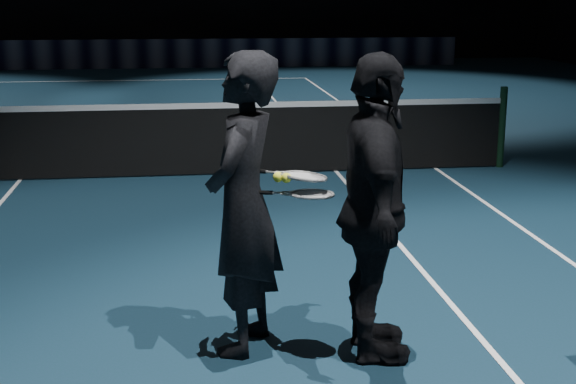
# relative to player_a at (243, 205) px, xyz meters

# --- Properties ---
(floor) EXTENTS (36.00, 36.00, 0.00)m
(floor) POSITION_rel_player_a_xyz_m (-2.48, 5.30, -1.00)
(floor) COLOR #0D2631
(floor) RESTS_ON ground
(court_lines) EXTENTS (10.98, 23.78, 0.01)m
(court_lines) POSITION_rel_player_a_xyz_m (-2.48, 5.30, -0.99)
(court_lines) COLOR white
(court_lines) RESTS_ON floor
(net_post_right) EXTENTS (0.10, 0.10, 1.10)m
(net_post_right) POSITION_rel_player_a_xyz_m (3.92, 5.30, -0.45)
(net_post_right) COLOR black
(net_post_right) RESTS_ON floor
(net_mesh) EXTENTS (12.80, 0.02, 0.86)m
(net_mesh) POSITION_rel_player_a_xyz_m (-2.48, 5.30, -0.55)
(net_mesh) COLOR black
(net_mesh) RESTS_ON floor
(net_tape) EXTENTS (12.80, 0.03, 0.07)m
(net_tape) POSITION_rel_player_a_xyz_m (-2.48, 5.30, -0.08)
(net_tape) COLOR white
(net_tape) RESTS_ON net_mesh
(sponsor_backdrop) EXTENTS (22.00, 0.15, 0.90)m
(sponsor_backdrop) POSITION_rel_player_a_xyz_m (-2.48, 20.80, -0.55)
(sponsor_backdrop) COLOR black
(sponsor_backdrop) RESTS_ON floor
(player_a) EXTENTS (0.72, 0.85, 1.99)m
(player_a) POSITION_rel_player_a_xyz_m (0.00, 0.00, 0.00)
(player_a) COLOR black
(player_a) RESTS_ON floor
(player_b) EXTENTS (0.60, 1.21, 1.99)m
(player_b) POSITION_rel_player_a_xyz_m (0.82, -0.23, 0.00)
(player_b) COLOR black
(player_b) RESTS_ON floor
(racket_lower) EXTENTS (0.71, 0.39, 0.03)m
(racket_lower) POSITION_rel_player_a_xyz_m (0.43, -0.12, 0.09)
(racket_lower) COLOR black
(racket_lower) RESTS_ON player_a
(racket_upper) EXTENTS (0.71, 0.35, 0.10)m
(racket_upper) POSITION_rel_player_a_xyz_m (0.40, -0.07, 0.20)
(racket_upper) COLOR black
(racket_upper) RESTS_ON player_b
(tennis_balls) EXTENTS (0.12, 0.10, 0.12)m
(tennis_balls) POSITION_rel_player_a_xyz_m (0.25, -0.06, 0.21)
(tennis_balls) COLOR yellow
(tennis_balls) RESTS_ON racket_upper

